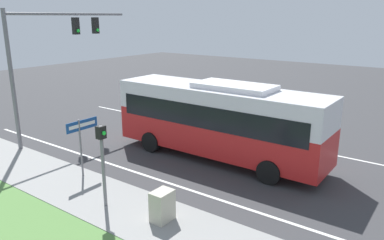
# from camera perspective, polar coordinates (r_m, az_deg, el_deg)

# --- Properties ---
(ground_plane) EXTENTS (80.00, 80.00, 0.00)m
(ground_plane) POSITION_cam_1_polar(r_m,az_deg,el_deg) (17.07, 10.24, -7.20)
(ground_plane) COLOR #38383A
(sidewalk) EXTENTS (2.80, 80.00, 0.12)m
(sidewalk) POSITION_cam_1_polar(r_m,az_deg,el_deg) (12.33, -3.13, -16.12)
(sidewalk) COLOR gray
(sidewalk) RESTS_ON ground_plane
(lane_divider_near) EXTENTS (0.14, 30.00, 0.01)m
(lane_divider_near) POSITION_cam_1_polar(r_m,az_deg,el_deg) (14.19, 3.66, -11.85)
(lane_divider_near) COLOR silver
(lane_divider_near) RESTS_ON ground_plane
(lane_divider_far) EXTENTS (0.14, 30.00, 0.01)m
(lane_divider_far) POSITION_cam_1_polar(r_m,az_deg,el_deg) (20.18, 14.77, -3.86)
(lane_divider_far) COLOR silver
(lane_divider_far) RESTS_ON ground_plane
(bus) EXTENTS (2.74, 10.24, 3.66)m
(bus) POSITION_cam_1_polar(r_m,az_deg,el_deg) (17.35, 4.13, 0.45)
(bus) COLOR red
(bus) RESTS_ON ground_plane
(signal_gantry) EXTENTS (7.43, 0.41, 6.89)m
(signal_gantry) POSITION_cam_1_polar(r_m,az_deg,el_deg) (20.89, -20.79, 10.27)
(signal_gantry) COLOR slate
(signal_gantry) RESTS_ON ground_plane
(pedestrian_signal) EXTENTS (0.28, 0.34, 3.03)m
(pedestrian_signal) POSITION_cam_1_polar(r_m,az_deg,el_deg) (13.02, -13.49, -4.95)
(pedestrian_signal) COLOR slate
(pedestrian_signal) RESTS_ON ground_plane
(street_sign) EXTENTS (1.51, 0.08, 2.54)m
(street_sign) POSITION_cam_1_polar(r_m,az_deg,el_deg) (15.85, -16.48, -2.36)
(street_sign) COLOR slate
(street_sign) RESTS_ON ground_plane
(utility_cabinet) EXTENTS (0.73, 0.53, 1.03)m
(utility_cabinet) POSITION_cam_1_polar(r_m,az_deg,el_deg) (12.38, -4.55, -12.92)
(utility_cabinet) COLOR #B7B29E
(utility_cabinet) RESTS_ON sidewalk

